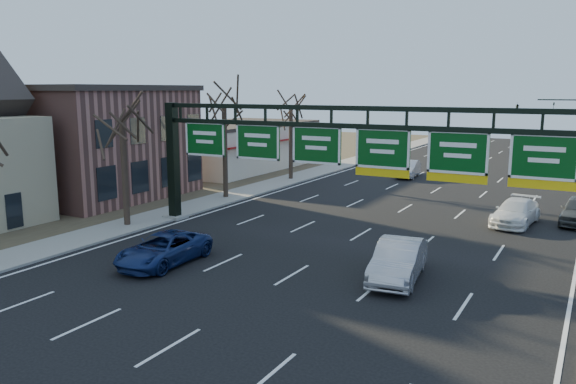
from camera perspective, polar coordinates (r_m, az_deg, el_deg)
The scene contains 15 objects.
ground at distance 23.13m, azimuth -2.00°, elevation -9.81°, with size 160.00×160.00×0.00m, color black.
sidewalk_left at distance 46.14m, azimuth -2.72°, elevation 0.47°, with size 3.00×120.00×0.12m, color gray.
dirt_strip_left at distance 53.54m, azimuth -13.88°, elevation 1.52°, with size 21.00×120.00×0.06m, color #473D2B.
lane_markings at distance 40.95m, azimuth 12.67°, elevation -1.11°, with size 21.60×120.00×0.01m, color white.
sign_gantry at distance 28.98m, azimuth 6.46°, elevation 3.67°, with size 24.60×1.20×7.20m.
brick_block at distance 44.31m, azimuth -18.73°, elevation 4.88°, with size 10.40×12.40×8.30m.
cream_strip at distance 58.02m, azimuth -5.33°, elevation 4.76°, with size 10.90×18.40×4.70m.
tree_gantry at distance 33.70m, azimuth -16.60°, elevation 8.48°, with size 3.60×3.60×8.48m.
tree_mid at distance 41.30m, azimuth -6.54°, elevation 10.13°, with size 3.60×3.60×9.24m.
tree_far at distance 49.77m, azimuth 0.30°, elevation 9.80°, with size 3.60×3.60×8.86m.
traffic_signal_mast at distance 73.80m, azimuth 25.10°, elevation 7.47°, with size 10.16×0.54×7.00m.
car_blue_suv at distance 26.71m, azimuth -12.51°, elevation -5.67°, with size 2.35×5.10×1.42m, color navy.
car_silver_sedan at distance 24.43m, azimuth 11.14°, elevation -6.84°, with size 1.76×5.05×1.67m, color #A7A7AB.
car_white_wagon at distance 36.27m, azimuth 22.13°, elevation -1.92°, with size 2.08×5.11×1.48m, color white.
car_silver_distant at distance 52.96m, azimuth 12.07°, elevation 2.31°, with size 1.62×4.66×1.53m, color #BDBCC2.
Camera 1 is at (11.30, -18.54, 7.97)m, focal length 35.00 mm.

